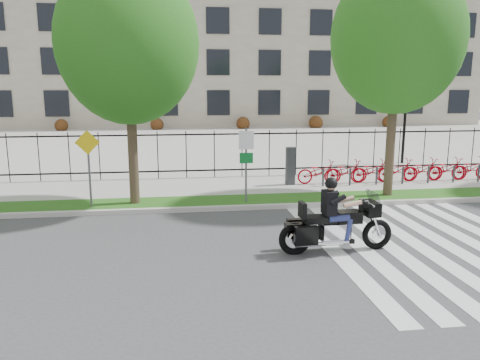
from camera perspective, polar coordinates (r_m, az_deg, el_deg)
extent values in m
plane|color=#3B3B3E|center=(11.48, 0.68, -8.94)|extent=(120.00, 120.00, 0.00)
cube|color=#B2AFA7|center=(15.35, -1.56, -3.44)|extent=(60.00, 0.20, 0.15)
cube|color=#255A16|center=(16.17, -1.88, -2.68)|extent=(60.00, 1.50, 0.15)
cube|color=#A19E97|center=(18.59, -2.67, -0.85)|extent=(60.00, 3.50, 0.15)
cube|color=#A19E97|center=(35.91, -5.17, 4.93)|extent=(80.00, 34.00, 0.10)
cube|color=gray|center=(56.01, -6.35, 17.35)|extent=(60.00, 20.00, 20.00)
cylinder|color=black|center=(25.53, 19.41, 6.19)|extent=(0.14, 0.14, 4.00)
cylinder|color=black|center=(25.45, 19.69, 10.45)|extent=(0.06, 0.70, 0.70)
sphere|color=white|center=(25.29, 18.98, 10.72)|extent=(0.36, 0.36, 0.36)
sphere|color=white|center=(25.61, 20.41, 10.63)|extent=(0.36, 0.36, 0.36)
cylinder|color=#33231C|center=(15.79, -12.96, 4.08)|extent=(0.32, 0.32, 3.85)
ellipsoid|color=#1F5914|center=(15.74, -13.50, 15.97)|extent=(4.49, 4.49, 5.16)
cylinder|color=#33231C|center=(17.41, 17.90, 4.91)|extent=(0.32, 0.32, 4.12)
ellipsoid|color=#1F5914|center=(17.40, 18.60, 16.10)|extent=(4.47, 4.47, 5.14)
cube|color=#2D2D33|center=(18.66, 6.16, 1.72)|extent=(0.35, 0.25, 1.50)
imported|color=#A6000D|center=(19.03, 9.65, 0.96)|extent=(1.79, 0.63, 0.94)
cylinder|color=#2D2D33|center=(18.58, 10.10, 0.32)|extent=(0.08, 0.08, 0.70)
imported|color=#A6000D|center=(19.38, 12.76, 1.03)|extent=(1.79, 0.63, 0.94)
cylinder|color=#2D2D33|center=(18.94, 13.27, 0.40)|extent=(0.08, 0.08, 0.70)
imported|color=#A6000D|center=(19.79, 15.75, 1.09)|extent=(1.79, 0.63, 0.94)
cylinder|color=#2D2D33|center=(19.36, 16.31, 0.48)|extent=(0.08, 0.08, 0.70)
imported|color=#A6000D|center=(20.25, 18.61, 1.15)|extent=(1.79, 0.63, 0.94)
cylinder|color=#2D2D33|center=(19.83, 19.22, 0.55)|extent=(0.08, 0.08, 0.70)
imported|color=#A6000D|center=(20.76, 21.33, 1.20)|extent=(1.79, 0.63, 0.94)
cylinder|color=#2D2D33|center=(20.35, 21.98, 0.61)|extent=(0.08, 0.08, 0.70)
imported|color=#A6000D|center=(21.31, 23.92, 1.24)|extent=(1.79, 0.63, 0.94)
cylinder|color=#2D2D33|center=(20.92, 24.60, 0.68)|extent=(0.08, 0.08, 0.70)
imported|color=#A6000D|center=(21.91, 26.37, 1.29)|extent=(1.79, 0.63, 0.94)
cylinder|color=#2D2D33|center=(21.52, 27.08, 0.73)|extent=(0.08, 0.08, 0.70)
cylinder|color=#59595B|center=(15.64, 0.75, 1.81)|extent=(0.07, 0.07, 2.50)
cube|color=white|center=(15.49, 0.78, 4.89)|extent=(0.50, 0.03, 0.60)
cube|color=#0C6626|center=(15.56, 0.77, 2.69)|extent=(0.45, 0.03, 0.35)
cylinder|color=#59595B|center=(15.74, -17.90, 1.13)|extent=(0.07, 0.07, 2.40)
cube|color=yellow|center=(15.57, -18.12, 4.37)|extent=(0.78, 0.03, 0.78)
torus|color=black|center=(12.17, 16.34, -6.36)|extent=(0.77, 0.17, 0.77)
torus|color=black|center=(11.42, 6.72, -7.14)|extent=(0.82, 0.20, 0.81)
cube|color=black|center=(11.89, 15.55, -3.33)|extent=(0.36, 0.62, 0.33)
cube|color=#26262B|center=(11.87, 15.96, -2.11)|extent=(0.19, 0.56, 0.34)
cube|color=silver|center=(11.70, 11.46, -6.21)|extent=(0.68, 0.40, 0.44)
cube|color=black|center=(11.72, 13.05, -4.38)|extent=(0.62, 0.40, 0.29)
cube|color=black|center=(11.46, 9.71, -4.71)|extent=(0.79, 0.43, 0.16)
cube|color=black|center=(11.26, 7.62, -3.65)|extent=(0.13, 0.38, 0.38)
cube|color=black|center=(11.11, 8.06, -6.74)|extent=(0.56, 0.20, 0.44)
cube|color=black|center=(11.71, 7.06, -5.76)|extent=(0.56, 0.20, 0.44)
cube|color=black|center=(11.44, 10.82, -2.71)|extent=(0.28, 0.45, 0.58)
sphere|color=tan|center=(11.36, 11.06, -0.64)|extent=(0.26, 0.26, 0.26)
sphere|color=black|center=(11.35, 11.07, -0.42)|extent=(0.30, 0.30, 0.30)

